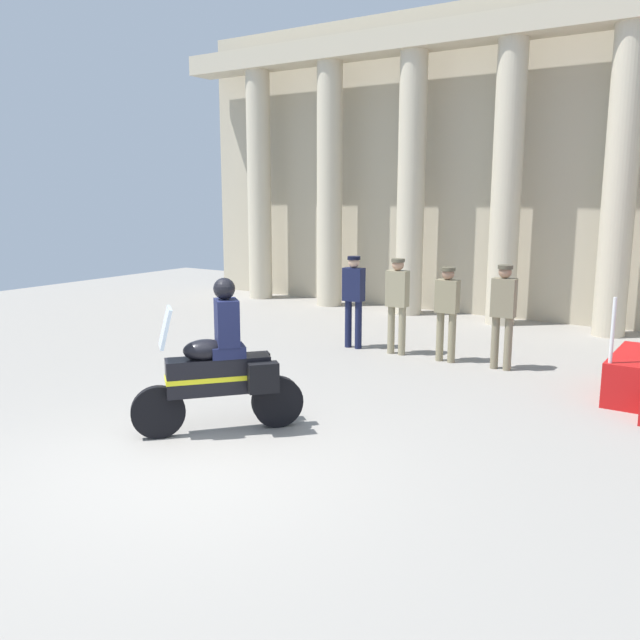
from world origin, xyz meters
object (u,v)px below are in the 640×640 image
object	(u,v)px
officer_in_row_0	(354,294)
officer_in_row_3	(503,308)
officer_in_row_1	(397,298)
officer_in_row_2	(447,306)
motorcycle_with_rider	(224,369)

from	to	relation	value
officer_in_row_0	officer_in_row_3	size ratio (longest dim) A/B	1.00
officer_in_row_1	officer_in_row_3	distance (m)	1.93
officer_in_row_0	officer_in_row_2	size ratio (longest dim) A/B	1.05
officer_in_row_0	officer_in_row_3	xyz separation A→B (m)	(2.84, 0.01, 0.00)
officer_in_row_0	motorcycle_with_rider	xyz separation A→B (m)	(1.01, -4.74, -0.23)
officer_in_row_1	motorcycle_with_rider	world-z (taller)	motorcycle_with_rider
officer_in_row_2	officer_in_row_3	world-z (taller)	officer_in_row_3
officer_in_row_2	officer_in_row_0	bearing A→B (deg)	-3.01
officer_in_row_0	officer_in_row_1	xyz separation A→B (m)	(0.91, 0.01, 0.00)
motorcycle_with_rider	officer_in_row_3	bearing A→B (deg)	-160.99
officer_in_row_0	motorcycle_with_rider	world-z (taller)	motorcycle_with_rider
officer_in_row_0	officer_in_row_2	distance (m)	1.87
officer_in_row_2	motorcycle_with_rider	world-z (taller)	motorcycle_with_rider
officer_in_row_1	officer_in_row_3	world-z (taller)	officer_in_row_1
officer_in_row_0	officer_in_row_1	bearing A→B (deg)	177.77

